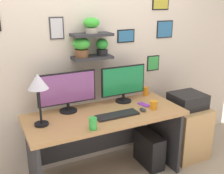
{
  "coord_description": "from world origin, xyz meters",
  "views": [
    {
      "loc": [
        -1.05,
        -2.29,
        1.84
      ],
      "look_at": [
        0.1,
        0.05,
        1.0
      ],
      "focal_mm": 43.28,
      "sensor_mm": 36.0,
      "label": 1
    }
  ],
  "objects_px": {
    "desk_lamp": "(38,85)",
    "monitor_left": "(67,90)",
    "pen_cup": "(146,91)",
    "drawer_cabinet": "(185,131)",
    "keyboard": "(117,115)",
    "coffee_mug": "(154,105)",
    "desk": "(103,130)",
    "computer_mouse": "(143,110)",
    "monitor_right": "(123,83)",
    "cell_phone": "(144,105)",
    "printer": "(188,101)",
    "computer_tower_right": "(149,149)",
    "water_cup": "(93,124)"
  },
  "relations": [
    {
      "from": "keyboard",
      "to": "monitor_left",
      "type": "bearing_deg",
      "value": 140.28
    },
    {
      "from": "computer_mouse",
      "to": "coffee_mug",
      "type": "distance_m",
      "value": 0.14
    },
    {
      "from": "computer_mouse",
      "to": "computer_tower_right",
      "type": "xyz_separation_m",
      "value": [
        0.18,
        0.11,
        -0.57
      ]
    },
    {
      "from": "desk",
      "to": "drawer_cabinet",
      "type": "height_order",
      "value": "desk"
    },
    {
      "from": "keyboard",
      "to": "coffee_mug",
      "type": "xyz_separation_m",
      "value": [
        0.43,
        -0.01,
        0.04
      ]
    },
    {
      "from": "pen_cup",
      "to": "drawer_cabinet",
      "type": "xyz_separation_m",
      "value": [
        0.4,
        -0.29,
        -0.49
      ]
    },
    {
      "from": "keyboard",
      "to": "computer_mouse",
      "type": "xyz_separation_m",
      "value": [
        0.29,
        -0.01,
        0.01
      ]
    },
    {
      "from": "computer_mouse",
      "to": "computer_tower_right",
      "type": "distance_m",
      "value": 0.61
    },
    {
      "from": "keyboard",
      "to": "drawer_cabinet",
      "type": "distance_m",
      "value": 1.09
    },
    {
      "from": "desk",
      "to": "monitor_right",
      "type": "relative_size",
      "value": 3.07
    },
    {
      "from": "water_cup",
      "to": "computer_tower_right",
      "type": "relative_size",
      "value": 0.27
    },
    {
      "from": "keyboard",
      "to": "pen_cup",
      "type": "height_order",
      "value": "pen_cup"
    },
    {
      "from": "computer_tower_right",
      "to": "pen_cup",
      "type": "bearing_deg",
      "value": 68.13
    },
    {
      "from": "monitor_right",
      "to": "cell_phone",
      "type": "bearing_deg",
      "value": -53.56
    },
    {
      "from": "monitor_right",
      "to": "keyboard",
      "type": "height_order",
      "value": "monitor_right"
    },
    {
      "from": "monitor_left",
      "to": "cell_phone",
      "type": "distance_m",
      "value": 0.85
    },
    {
      "from": "computer_tower_right",
      "to": "cell_phone",
      "type": "bearing_deg",
      "value": 162.1
    },
    {
      "from": "computer_tower_right",
      "to": "water_cup",
      "type": "bearing_deg",
      "value": -161.49
    },
    {
      "from": "computer_mouse",
      "to": "keyboard",
      "type": "bearing_deg",
      "value": 178.49
    },
    {
      "from": "monitor_left",
      "to": "pen_cup",
      "type": "height_order",
      "value": "monitor_left"
    },
    {
      "from": "desk_lamp",
      "to": "coffee_mug",
      "type": "relative_size",
      "value": 5.43
    },
    {
      "from": "keyboard",
      "to": "coffee_mug",
      "type": "height_order",
      "value": "coffee_mug"
    },
    {
      "from": "monitor_right",
      "to": "printer",
      "type": "height_order",
      "value": "monitor_right"
    },
    {
      "from": "monitor_right",
      "to": "printer",
      "type": "distance_m",
      "value": 0.82
    },
    {
      "from": "drawer_cabinet",
      "to": "printer",
      "type": "bearing_deg",
      "value": -90.0
    },
    {
      "from": "monitor_left",
      "to": "printer",
      "type": "relative_size",
      "value": 1.59
    },
    {
      "from": "water_cup",
      "to": "monitor_right",
      "type": "bearing_deg",
      "value": 40.92
    },
    {
      "from": "computer_mouse",
      "to": "water_cup",
      "type": "bearing_deg",
      "value": -165.84
    },
    {
      "from": "drawer_cabinet",
      "to": "keyboard",
      "type": "bearing_deg",
      "value": -174.02
    },
    {
      "from": "monitor_right",
      "to": "coffee_mug",
      "type": "height_order",
      "value": "monitor_right"
    },
    {
      "from": "coffee_mug",
      "to": "pen_cup",
      "type": "height_order",
      "value": "pen_cup"
    },
    {
      "from": "monitor_right",
      "to": "pen_cup",
      "type": "bearing_deg",
      "value": 10.52
    },
    {
      "from": "cell_phone",
      "to": "pen_cup",
      "type": "relative_size",
      "value": 1.4
    },
    {
      "from": "desk_lamp",
      "to": "printer",
      "type": "bearing_deg",
      "value": -0.67
    },
    {
      "from": "computer_mouse",
      "to": "desk_lamp",
      "type": "height_order",
      "value": "desk_lamp"
    },
    {
      "from": "desk_lamp",
      "to": "monitor_left",
      "type": "bearing_deg",
      "value": 33.11
    },
    {
      "from": "computer_mouse",
      "to": "cell_phone",
      "type": "relative_size",
      "value": 0.64
    },
    {
      "from": "monitor_right",
      "to": "keyboard",
      "type": "relative_size",
      "value": 1.19
    },
    {
      "from": "computer_mouse",
      "to": "cell_phone",
      "type": "distance_m",
      "value": 0.17
    },
    {
      "from": "desk",
      "to": "computer_mouse",
      "type": "xyz_separation_m",
      "value": [
        0.37,
        -0.18,
        0.23
      ]
    },
    {
      "from": "water_cup",
      "to": "pen_cup",
      "type": "bearing_deg",
      "value": 31.43
    },
    {
      "from": "desk",
      "to": "keyboard",
      "type": "relative_size",
      "value": 3.66
    },
    {
      "from": "computer_mouse",
      "to": "cell_phone",
      "type": "bearing_deg",
      "value": 52.73
    },
    {
      "from": "printer",
      "to": "monitor_left",
      "type": "bearing_deg",
      "value": 170.71
    },
    {
      "from": "desk_lamp",
      "to": "printer",
      "type": "distance_m",
      "value": 1.76
    },
    {
      "from": "pen_cup",
      "to": "desk",
      "type": "bearing_deg",
      "value": -161.21
    },
    {
      "from": "cell_phone",
      "to": "water_cup",
      "type": "distance_m",
      "value": 0.78
    },
    {
      "from": "keyboard",
      "to": "coffee_mug",
      "type": "bearing_deg",
      "value": -0.85
    },
    {
      "from": "monitor_left",
      "to": "drawer_cabinet",
      "type": "distance_m",
      "value": 1.56
    },
    {
      "from": "monitor_right",
      "to": "computer_tower_right",
      "type": "xyz_separation_m",
      "value": [
        0.23,
        -0.23,
        -0.78
      ]
    }
  ]
}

